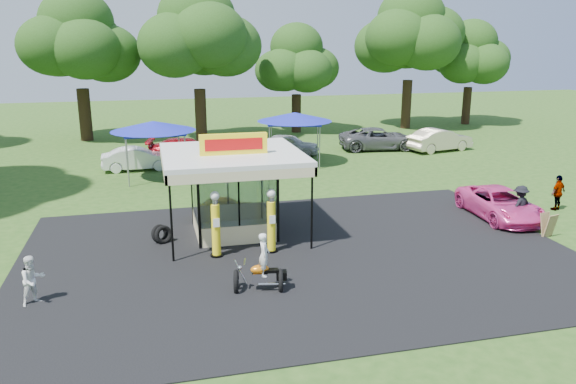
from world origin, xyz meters
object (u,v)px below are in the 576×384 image
Objects in this scene: pink_sedan at (500,204)px; tent_west at (153,127)px; gas_pump_right at (271,223)px; spectator_west at (33,280)px; bg_car_b at (188,150)px; bg_car_d at (379,139)px; bg_car_a at (138,159)px; spectator_east_b at (558,193)px; kiosk_car at (226,207)px; spectator_east_a at (520,205)px; bg_car_c at (289,144)px; gas_station_kiosk at (233,191)px; gas_pump_left at (216,226)px; motorcycle at (262,268)px; tent_east at (295,117)px; a_frame_sign at (548,225)px; bg_car_e at (440,140)px.

pink_sedan is 18.53m from tent_west.
spectator_west is at bearing -162.83° from gas_pump_right.
bg_car_d reaches higher than bg_car_b.
spectator_east_b is at bearing -127.12° from bg_car_a.
bg_car_b is at bearing 63.42° from tent_west.
bg_car_a is 16.93m from bg_car_d.
tent_west reaches higher than bg_car_d.
bg_car_d reaches higher than kiosk_car.
spectator_east_a is 1.04× the size of spectator_east_b.
bg_car_b reaches higher than bg_car_c.
gas_station_kiosk is 1.13× the size of pink_sedan.
pink_sedan is at bearing 8.74° from gas_pump_right.
spectator_east_a is at bearing 2.50° from gas_pump_left.
motorcycle is 0.42× the size of tent_east.
kiosk_car is at bearing 140.72° from a_frame_sign.
pink_sedan is 1.13× the size of bg_car_a.
tent_east is (-11.04, -1.57, 2.16)m from bg_car_e.
pink_sedan is 16.94m from bg_car_c.
bg_car_d is at bearing -83.15° from bg_car_a.
bg_car_b is 1.10× the size of tent_east.
gas_pump_left reaches higher than bg_car_b.
spectator_east_b is 0.30× the size of bg_car_d.
pink_sedan is at bearing -4.06° from gas_station_kiosk.
tent_west is at bearing 141.85° from bg_car_c.
bg_car_e is (17.81, 16.33, -0.40)m from gas_pump_left.
spectator_west is at bearing -175.31° from motorcycle.
bg_car_a is (-18.87, 13.26, -0.14)m from spectator_east_b.
spectator_west is at bearing 171.24° from bg_car_c.
spectator_west is (-5.73, -2.43, -0.42)m from gas_pump_left.
gas_station_kiosk is at bearing -180.00° from kiosk_car.
bg_car_d is at bearing 10.55° from spectator_west.
tent_west is 1.00× the size of tent_east.
spectator_east_b reaches higher than a_frame_sign.
gas_pump_right is 4.84m from kiosk_car.
spectator_east_a is 19.34m from tent_west.
bg_car_d is at bearing -110.14° from spectator_east_a.
gas_station_kiosk is at bearing 149.84° from a_frame_sign.
bg_car_c reaches higher than kiosk_car.
tent_west reaches higher than spectator_west.
bg_car_c is at bearing 84.64° from motorcycle.
bg_car_a is 0.75× the size of bg_car_d.
tent_west is at bearing 114.81° from bg_car_d.
spectator_west is at bearing -8.06° from spectator_east_b.
tent_west is at bearing 40.28° from spectator_west.
bg_car_d is (12.85, 15.46, -1.00)m from gas_station_kiosk.
bg_car_e is (5.12, 14.72, 0.13)m from pink_sedan.
gas_pump_right is at bearing 83.53° from motorcycle.
tent_west is at bearing 163.71° from bg_car_b.
bg_car_b is (-12.87, 18.10, 0.26)m from a_frame_sign.
gas_station_kiosk reaches higher than bg_car_b.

